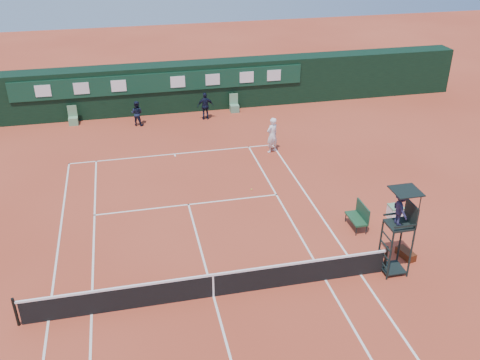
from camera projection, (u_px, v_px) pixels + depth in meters
name	position (u px, v px, depth m)	size (l,w,h in m)	color
ground	(214.00, 296.00, 18.53)	(90.00, 90.00, 0.00)	#BD462C
court_lines	(214.00, 296.00, 18.53)	(11.05, 23.85, 0.01)	silver
tennis_net	(213.00, 285.00, 18.29)	(12.90, 0.10, 1.10)	black
back_wall	(161.00, 88.00, 33.97)	(40.00, 1.65, 3.00)	black
linesman_chair_left	(73.00, 119.00, 32.38)	(0.55, 0.50, 1.15)	#609366
linesman_chair_right	(234.00, 107.00, 34.32)	(0.55, 0.50, 1.15)	#5A8A68
umpire_chair	(401.00, 215.00, 18.62)	(0.96, 0.95, 3.42)	black
player_bench	(359.00, 215.00, 22.11)	(0.56, 1.20, 1.10)	#1B4428
tennis_bag	(406.00, 254.00, 20.48)	(0.36, 0.82, 0.31)	black
cooler	(395.00, 212.00, 22.84)	(0.57, 0.57, 0.65)	white
tennis_ball	(252.00, 189.00, 25.24)	(0.06, 0.06, 0.06)	#D9EC36
player	(272.00, 135.00, 28.57)	(0.72, 0.47, 1.97)	white
ball_kid_left	(137.00, 113.00, 32.06)	(0.74, 0.58, 1.53)	black
ball_kid_right	(205.00, 106.00, 32.88)	(1.01, 0.42, 1.72)	black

